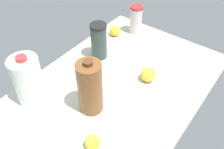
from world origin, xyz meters
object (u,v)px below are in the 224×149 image
at_px(milk_jug, 28,81).
at_px(lemon_by_jug, 93,142).
at_px(chocolate_milk_jug, 90,88).
at_px(lemon_beside_bowl, 148,74).
at_px(lemon_near_front, 115,31).
at_px(tumbler_cup, 136,19).
at_px(shaker_bottle, 99,41).

xyz_separation_m(milk_jug, lemon_by_jug, (0.03, 0.38, -0.09)).
height_order(milk_jug, chocolate_milk_jug, chocolate_milk_jug).
bearing_deg(chocolate_milk_jug, milk_jug, -63.84).
bearing_deg(milk_jug, lemon_by_jug, 86.03).
distance_m(chocolate_milk_jug, lemon_beside_bowl, 0.34).
distance_m(chocolate_milk_jug, lemon_near_front, 0.59).
bearing_deg(tumbler_cup, lemon_by_jug, 21.81).
relative_size(milk_jug, tumbler_cup, 1.42).
height_order(chocolate_milk_jug, lemon_beside_bowl, chocolate_milk_jug).
height_order(milk_jug, lemon_near_front, milk_jug).
distance_m(milk_jug, lemon_beside_bowl, 0.56).
bearing_deg(tumbler_cup, lemon_near_front, -36.21).
distance_m(shaker_bottle, lemon_beside_bowl, 0.32).
distance_m(tumbler_cup, lemon_beside_bowl, 0.44).
relative_size(chocolate_milk_jug, tumbler_cup, 1.53).
bearing_deg(lemon_by_jug, lemon_near_front, -149.89).
bearing_deg(lemon_by_jug, shaker_bottle, -143.54).
relative_size(lemon_by_jug, lemon_beside_bowl, 0.80).
height_order(tumbler_cup, shaker_bottle, shaker_bottle).
xyz_separation_m(shaker_bottle, lemon_near_front, (-0.22, -0.05, -0.07)).
height_order(shaker_bottle, lemon_by_jug, shaker_bottle).
relative_size(milk_jug, lemon_near_front, 3.82).
bearing_deg(lemon_near_front, lemon_by_jug, 30.11).
distance_m(tumbler_cup, lemon_near_front, 0.14).
relative_size(chocolate_milk_jug, lemon_by_jug, 4.48).
xyz_separation_m(lemon_by_jug, lemon_beside_bowl, (-0.45, -0.02, 0.01)).
relative_size(lemon_beside_bowl, lemon_near_front, 1.15).
distance_m(milk_jug, chocolate_milk_jug, 0.28).
bearing_deg(lemon_by_jug, tumbler_cup, -158.19).
xyz_separation_m(chocolate_milk_jug, shaker_bottle, (-0.31, -0.20, -0.03)).
distance_m(shaker_bottle, lemon_near_front, 0.24).
height_order(lemon_by_jug, lemon_near_front, lemon_near_front).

